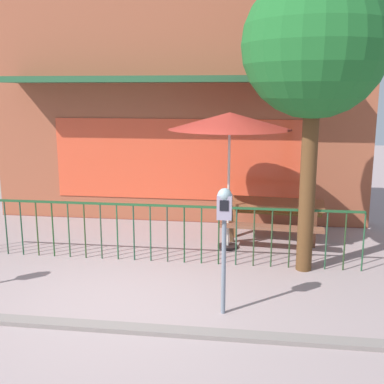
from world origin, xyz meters
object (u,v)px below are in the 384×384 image
picnic_table_left (273,210)px  patio_umbrella (230,122)px  parking_meter_near (224,218)px  street_tree (315,47)px

picnic_table_left → patio_umbrella: patio_umbrella is taller
parking_meter_near → street_tree: size_ratio=0.36×
patio_umbrella → parking_meter_near: (0.10, -2.56, -1.00)m
patio_umbrella → parking_meter_near: 2.75m
picnic_table_left → parking_meter_near: size_ratio=1.18×
patio_umbrella → parking_meter_near: patio_umbrella is taller
picnic_table_left → street_tree: street_tree is taller
picnic_table_left → patio_umbrella: 1.88m
patio_umbrella → street_tree: street_tree is taller
picnic_table_left → parking_meter_near: (-0.70, -3.02, 0.64)m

